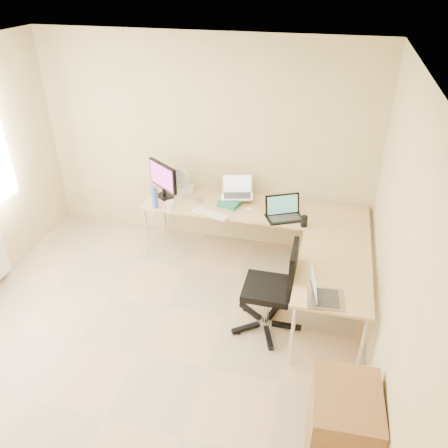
% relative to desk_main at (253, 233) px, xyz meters
% --- Properties ---
extents(floor, '(4.50, 4.50, 0.00)m').
position_rel_desk_main_xyz_m(floor, '(-0.72, -1.85, -0.36)').
color(floor, tan).
rests_on(floor, ground).
extents(ceiling, '(4.50, 4.50, 0.00)m').
position_rel_desk_main_xyz_m(ceiling, '(-0.72, -1.85, 2.24)').
color(ceiling, white).
rests_on(ceiling, ground).
extents(wall_back, '(4.50, 0.00, 4.50)m').
position_rel_desk_main_xyz_m(wall_back, '(-0.72, 0.40, 0.93)').
color(wall_back, tan).
rests_on(wall_back, ground).
extents(wall_right, '(0.00, 4.50, 4.50)m').
position_rel_desk_main_xyz_m(wall_right, '(1.38, -1.85, 0.93)').
color(wall_right, tan).
rests_on(wall_right, ground).
extents(desk_main, '(2.65, 0.70, 0.73)m').
position_rel_desk_main_xyz_m(desk_main, '(0.00, 0.00, 0.00)').
color(desk_main, tan).
rests_on(desk_main, ground).
extents(desk_return, '(0.70, 1.30, 0.73)m').
position_rel_desk_main_xyz_m(desk_return, '(0.98, -1.00, 0.00)').
color(desk_return, tan).
rests_on(desk_return, ground).
extents(monitor, '(0.52, 0.44, 0.45)m').
position_rel_desk_main_xyz_m(monitor, '(-1.13, -0.01, 0.59)').
color(monitor, black).
rests_on(monitor, desk_main).
extents(book_stack, '(0.31, 0.38, 0.05)m').
position_rel_desk_main_xyz_m(book_stack, '(-0.28, 0.03, 0.39)').
color(book_stack, '#1A6151').
rests_on(book_stack, desk_main).
extents(laptop_center, '(0.45, 0.38, 0.25)m').
position_rel_desk_main_xyz_m(laptop_center, '(-0.23, 0.11, 0.54)').
color(laptop_center, silver).
rests_on(laptop_center, desk_main).
extents(laptop_black, '(0.49, 0.45, 0.26)m').
position_rel_desk_main_xyz_m(laptop_black, '(0.39, -0.18, 0.49)').
color(laptop_black, black).
rests_on(laptop_black, desk_main).
extents(keyboard, '(0.45, 0.26, 0.02)m').
position_rel_desk_main_xyz_m(keyboard, '(-0.45, -0.30, 0.38)').
color(keyboard, silver).
rests_on(keyboard, desk_main).
extents(mouse, '(0.09, 0.06, 0.03)m').
position_rel_desk_main_xyz_m(mouse, '(-0.03, -0.09, 0.38)').
color(mouse, white).
rests_on(mouse, desk_main).
extents(mug, '(0.13, 0.13, 0.10)m').
position_rel_desk_main_xyz_m(mug, '(-0.94, -0.30, 0.42)').
color(mug, silver).
rests_on(mug, desk_main).
extents(cd_stack, '(0.12, 0.12, 0.03)m').
position_rel_desk_main_xyz_m(cd_stack, '(-0.68, -0.01, 0.38)').
color(cd_stack, '#AAA6C1').
rests_on(cd_stack, desk_main).
extents(water_bottle, '(0.09, 0.09, 0.27)m').
position_rel_desk_main_xyz_m(water_bottle, '(-1.13, -0.30, 0.50)').
color(water_bottle, '#3C5AA9').
rests_on(water_bottle, desk_main).
extents(papers, '(0.26, 0.32, 0.01)m').
position_rel_desk_main_xyz_m(papers, '(-1.03, 0.11, 0.37)').
color(papers, silver).
rests_on(papers, desk_main).
extents(white_box, '(0.22, 0.17, 0.07)m').
position_rel_desk_main_xyz_m(white_box, '(-0.91, 0.20, 0.40)').
color(white_box, silver).
rests_on(white_box, desk_main).
extents(desk_fan, '(0.27, 0.27, 0.29)m').
position_rel_desk_main_xyz_m(desk_fan, '(-0.97, 0.20, 0.51)').
color(desk_fan, silver).
rests_on(desk_fan, desk_main).
extents(black_cup, '(0.07, 0.07, 0.12)m').
position_rel_desk_main_xyz_m(black_cup, '(0.62, -0.30, 0.43)').
color(black_cup, black).
rests_on(black_cup, desk_main).
extents(laptop_return, '(0.40, 0.33, 0.25)m').
position_rel_desk_main_xyz_m(laptop_return, '(0.92, -1.49, 0.49)').
color(laptop_return, '#A6A6A9').
rests_on(laptop_return, desk_return).
extents(office_chair, '(0.61, 0.61, 1.00)m').
position_rel_desk_main_xyz_m(office_chair, '(0.37, -1.16, 0.14)').
color(office_chair, black).
rests_on(office_chair, ground).
extents(cabinet, '(0.49, 0.59, 0.78)m').
position_rel_desk_main_xyz_m(cabinet, '(1.13, -2.48, -0.01)').
color(cabinet, brown).
rests_on(cabinet, ground).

